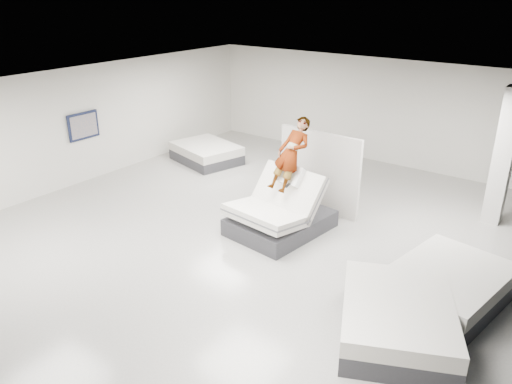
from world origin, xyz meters
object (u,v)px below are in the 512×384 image
Objects in this scene: flat_bed_left_far at (206,153)px; wall_poster at (83,126)px; person at (290,170)px; column at (503,157)px; hero_bed at (279,214)px; flat_bed_right_near at (397,319)px; flat_bed_right_far at (447,285)px; divider_panel at (319,172)px; remote at (288,185)px.

wall_poster is at bearing -116.62° from flat_bed_left_far.
column is (3.72, 3.09, 0.20)m from person.
hero_bed is 4.03m from flat_bed_right_near.
wall_poster is at bearing -174.82° from hero_bed.
wall_poster is at bearing -179.43° from flat_bed_right_far.
flat_bed_right_near is at bearing -26.14° from person.
divider_panel is (0.05, 1.21, -0.40)m from person.
wall_poster is at bearing -165.04° from person.
person is 4.31m from flat_bed_right_near.
person is at bearing 168.10° from flat_bed_right_far.
hero_bed reaches higher than flat_bed_right_near.
column is at bearing 51.00° from remote.
flat_bed_right_far is at bearing 0.57° from wall_poster.
hero_bed is 1.03m from person.
wall_poster reaches higher than flat_bed_right_far.
column reaches higher than divider_panel.
person is 12.40× the size of remote.
remote is 0.06× the size of flat_bed_right_far.
flat_bed_right_near is 1.17× the size of flat_bed_left_far.
wall_poster reaches higher than hero_bed.
wall_poster is (-6.40, -0.54, 0.41)m from remote.
flat_bed_left_far is (-4.79, 2.66, -0.91)m from remote.
flat_bed_right_near is 2.91× the size of wall_poster.
wall_poster reaches higher than remote.
person is 6.29m from wall_poster.
divider_panel is 0.69× the size of column.
divider_panel is 4.36m from flat_bed_right_far.
flat_bed_right_near is (3.55, -1.91, -0.12)m from hero_bed.
divider_panel is at bearing 86.61° from hero_bed.
remote is 0.05× the size of flat_bed_right_near.
person is at bearing 8.34° from wall_poster.
hero_bed is 0.86× the size of flat_bed_right_near.
divider_panel is 4.84m from flat_bed_left_far.
wall_poster is (-6.22, -0.91, 0.20)m from person.
flat_bed_left_far is 2.49× the size of wall_poster.
column is at bearing 46.36° from person.
hero_bed is 0.74× the size of column.
hero_bed is 1.37× the size of person.
divider_panel reaches higher than hero_bed.
hero_bed is at bearing 173.26° from flat_bed_right_far.
person reaches higher than flat_bed_right_far.
person reaches higher than wall_poster.
hero_bed is at bearing -179.01° from remote.
column reaches higher than flat_bed_right_far.
remote is at bearing 173.20° from flat_bed_right_far.
column is at bearing 29.56° from divider_panel.
hero_bed is at bearing -90.00° from person.
wall_poster is at bearing -168.57° from remote.
remote is 0.15× the size of wall_poster.
divider_panel reaches higher than remote.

